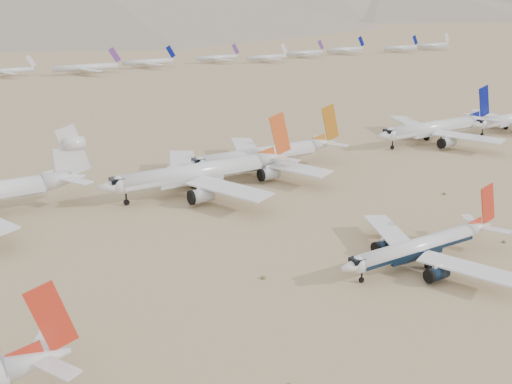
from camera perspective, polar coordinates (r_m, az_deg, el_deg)
ground at (r=119.63m, az=17.11°, el=-7.57°), size 7000.00×7000.00×0.00m
main_airliner at (r=120.67m, az=16.34°, el=-5.21°), size 40.10×39.17×14.15m
row2_navy_widebody at (r=222.38m, az=17.56°, el=6.14°), size 54.06×52.87×19.23m
row2_gold_tail at (r=176.18m, az=0.96°, el=3.74°), size 52.83×51.67×18.81m
row2_orange_tail at (r=158.42m, az=-5.49°, el=1.98°), size 55.27×54.07×19.71m
distant_storage_row at (r=430.96m, az=-14.16°, el=12.24°), size 669.60×59.19×15.11m
desert_scrub at (r=93.46m, az=18.30°, el=-15.61°), size 233.60×121.67×0.63m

